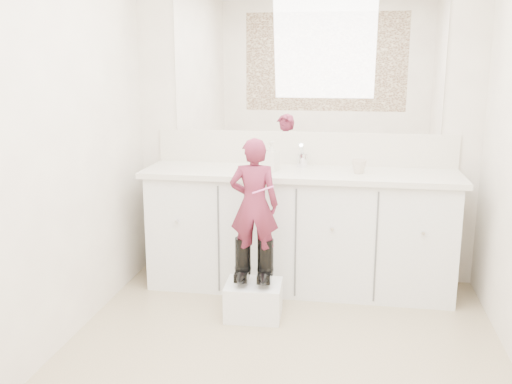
# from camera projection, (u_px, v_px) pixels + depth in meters

# --- Properties ---
(floor) EXTENTS (3.00, 3.00, 0.00)m
(floor) POSITION_uv_depth(u_px,v_px,m) (277.00, 369.00, 3.15)
(floor) COLOR #8D795C
(floor) RESTS_ON ground
(wall_back) EXTENTS (2.60, 0.00, 2.60)m
(wall_back) POSITION_uv_depth(u_px,v_px,m) (304.00, 124.00, 4.32)
(wall_back) COLOR beige
(wall_back) RESTS_ON floor
(wall_front) EXTENTS (2.60, 0.00, 2.60)m
(wall_front) POSITION_uv_depth(u_px,v_px,m) (203.00, 249.00, 1.44)
(wall_front) COLOR beige
(wall_front) RESTS_ON floor
(wall_left) EXTENTS (0.00, 3.00, 3.00)m
(wall_left) POSITION_uv_depth(u_px,v_px,m) (42.00, 149.00, 3.09)
(wall_left) COLOR beige
(wall_left) RESTS_ON floor
(vanity_cabinet) EXTENTS (2.20, 0.55, 0.85)m
(vanity_cabinet) POSITION_uv_depth(u_px,v_px,m) (299.00, 232.00, 4.23)
(vanity_cabinet) COLOR silver
(vanity_cabinet) RESTS_ON floor
(countertop) EXTENTS (2.28, 0.58, 0.04)m
(countertop) POSITION_uv_depth(u_px,v_px,m) (300.00, 174.00, 4.12)
(countertop) COLOR beige
(countertop) RESTS_ON vanity_cabinet
(backsplash) EXTENTS (2.28, 0.03, 0.25)m
(backsplash) POSITION_uv_depth(u_px,v_px,m) (304.00, 148.00, 4.35)
(backsplash) COLOR beige
(backsplash) RESTS_ON countertop
(mirror) EXTENTS (2.00, 0.02, 1.00)m
(mirror) POSITION_uv_depth(u_px,v_px,m) (305.00, 64.00, 4.21)
(mirror) COLOR white
(mirror) RESTS_ON wall_back
(dot_panel) EXTENTS (2.00, 0.01, 1.20)m
(dot_panel) POSITION_uv_depth(u_px,v_px,m) (200.00, 67.00, 1.35)
(dot_panel) COLOR #472819
(dot_panel) RESTS_ON wall_front
(faucet) EXTENTS (0.08, 0.08, 0.10)m
(faucet) POSITION_uv_depth(u_px,v_px,m) (302.00, 160.00, 4.26)
(faucet) COLOR silver
(faucet) RESTS_ON countertop
(cup) EXTENTS (0.12, 0.12, 0.10)m
(cup) POSITION_uv_depth(u_px,v_px,m) (359.00, 166.00, 4.01)
(cup) COLOR beige
(cup) RESTS_ON countertop
(soap_bottle) EXTENTS (0.12, 0.12, 0.21)m
(soap_bottle) POSITION_uv_depth(u_px,v_px,m) (271.00, 156.00, 4.11)
(soap_bottle) COLOR beige
(soap_bottle) RESTS_ON countertop
(step_stool) EXTENTS (0.38, 0.32, 0.23)m
(step_stool) POSITION_uv_depth(u_px,v_px,m) (254.00, 300.00, 3.78)
(step_stool) COLOR silver
(step_stool) RESTS_ON floor
(boot_left) EXTENTS (0.12, 0.21, 0.30)m
(boot_left) POSITION_uv_depth(u_px,v_px,m) (243.00, 260.00, 3.75)
(boot_left) COLOR black
(boot_left) RESTS_ON step_stool
(boot_right) EXTENTS (0.12, 0.21, 0.30)m
(boot_right) POSITION_uv_depth(u_px,v_px,m) (265.00, 261.00, 3.73)
(boot_right) COLOR black
(boot_right) RESTS_ON step_stool
(toddler) EXTENTS (0.33, 0.22, 0.87)m
(toddler) POSITION_uv_depth(u_px,v_px,m) (254.00, 205.00, 3.66)
(toddler) COLOR #A53251
(toddler) RESTS_ON step_stool
(toothbrush) EXTENTS (0.14, 0.02, 0.06)m
(toothbrush) POSITION_uv_depth(u_px,v_px,m) (263.00, 190.00, 3.54)
(toothbrush) COLOR #F55FB7
(toothbrush) RESTS_ON toddler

